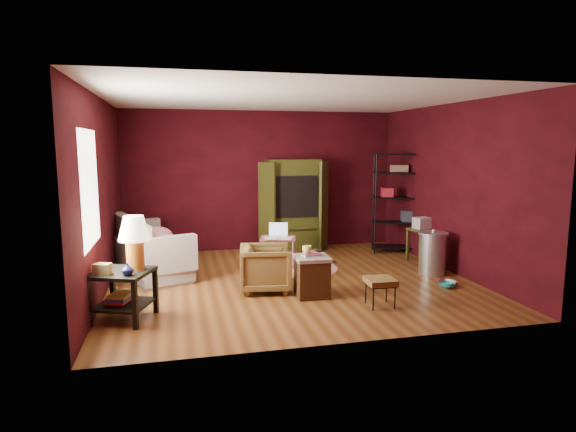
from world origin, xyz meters
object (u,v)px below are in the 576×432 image
(hamper, at_px, (312,275))
(side_table, at_px, (129,258))
(sofa, at_px, (148,250))
(wire_shelving, at_px, (399,198))
(tv_armoire, at_px, (293,203))
(laptop_desk, at_px, (278,240))
(armchair, at_px, (266,266))

(hamper, bearing_deg, side_table, -172.07)
(sofa, relative_size, wire_shelving, 1.03)
(side_table, distance_m, wire_shelving, 5.56)
(wire_shelving, bearing_deg, tv_armoire, 176.88)
(hamper, bearing_deg, wire_shelving, 43.83)
(sofa, distance_m, tv_armoire, 3.12)
(laptop_desk, bearing_deg, side_table, -123.21)
(armchair, xyz_separation_m, laptop_desk, (0.47, 1.35, 0.10))
(armchair, distance_m, tv_armoire, 2.93)
(laptop_desk, distance_m, wire_shelving, 2.69)
(hamper, distance_m, laptop_desk, 1.77)
(side_table, height_order, wire_shelving, wire_shelving)
(tv_armoire, bearing_deg, sofa, -155.12)
(armchair, bearing_deg, tv_armoire, -13.34)
(side_table, distance_m, laptop_desk, 3.13)
(armchair, distance_m, hamper, 0.72)
(armchair, height_order, wire_shelving, wire_shelving)
(side_table, relative_size, laptop_desk, 1.68)
(wire_shelving, bearing_deg, sofa, -156.13)
(hamper, height_order, laptop_desk, laptop_desk)
(side_table, bearing_deg, hamper, 7.93)
(laptop_desk, xyz_separation_m, tv_armoire, (0.59, 1.31, 0.49))
(laptop_desk, bearing_deg, sofa, -166.38)
(armchair, relative_size, tv_armoire, 0.40)
(side_table, relative_size, tv_armoire, 0.69)
(sofa, xyz_separation_m, armchair, (1.73, -1.38, -0.03))
(sofa, relative_size, side_table, 1.60)
(hamper, xyz_separation_m, wire_shelving, (2.45, 2.35, 0.78))
(sofa, bearing_deg, laptop_desk, -112.89)
(armchair, bearing_deg, sofa, 59.87)
(laptop_desk, xyz_separation_m, wire_shelving, (2.56, 0.59, 0.61))
(side_table, bearing_deg, laptop_desk, 42.35)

